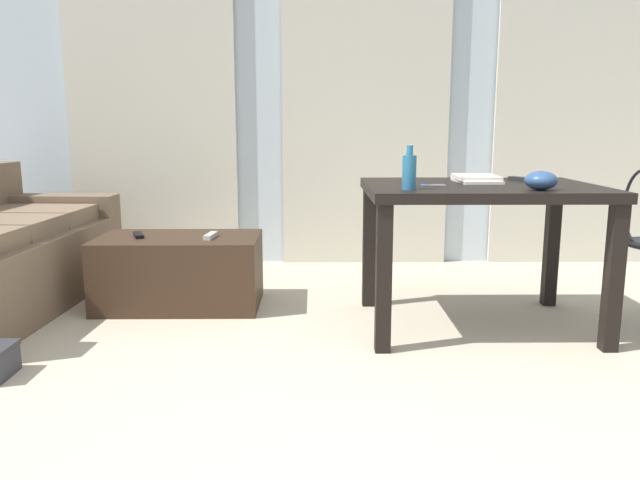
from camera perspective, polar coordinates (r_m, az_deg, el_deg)
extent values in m
plane|color=beige|center=(3.01, 6.86, -9.59)|extent=(7.21, 7.21, 0.00)
cube|color=silver|center=(4.72, 4.17, 12.69)|extent=(6.14, 0.10, 2.42)
cube|color=beige|center=(4.77, -15.26, 10.75)|extent=(1.23, 0.03, 2.16)
cube|color=beige|center=(4.63, 4.23, 11.10)|extent=(1.23, 0.03, 2.16)
cube|color=beige|center=(5.01, 22.70, 10.29)|extent=(1.23, 0.03, 2.16)
cube|color=brown|center=(4.60, -23.60, 2.95)|extent=(0.89, 0.25, 0.15)
cube|color=#7D664F|center=(4.29, -24.86, 2.06)|extent=(0.67, 0.46, 0.10)
cube|color=#382619|center=(3.65, -12.82, -2.83)|extent=(0.91, 0.53, 0.41)
cube|color=black|center=(3.22, 14.64, 4.55)|extent=(1.15, 0.85, 0.05)
cube|color=black|center=(2.82, 5.89, -3.61)|extent=(0.07, 0.07, 0.69)
cube|color=black|center=(3.12, 25.51, -3.22)|extent=(0.07, 0.07, 0.69)
cube|color=black|center=(3.55, 4.55, -0.66)|extent=(0.07, 0.07, 0.69)
cube|color=black|center=(3.79, 20.61, -0.59)|extent=(0.07, 0.07, 0.69)
cylinder|color=black|center=(3.61, 26.13, -3.54)|extent=(0.02, 0.02, 0.44)
cylinder|color=black|center=(3.58, 26.35, 1.61)|extent=(0.02, 0.02, 0.17)
cylinder|color=teal|center=(2.88, 8.25, 6.19)|extent=(0.06, 0.06, 0.16)
cylinder|color=teal|center=(2.88, 8.31, 8.20)|extent=(0.03, 0.03, 0.05)
ellipsoid|color=#2D4C7A|center=(3.02, 19.75, 5.21)|extent=(0.15, 0.15, 0.09)
cube|color=silver|center=(3.34, 14.28, 5.33)|extent=(0.21, 0.29, 0.01)
cube|color=silver|center=(3.35, 14.23, 5.65)|extent=(0.22, 0.29, 0.02)
cube|color=#232326|center=(3.49, 18.12, 5.39)|extent=(0.12, 0.15, 0.02)
cube|color=#9EA0A5|center=(3.12, 10.65, 5.04)|extent=(0.09, 0.04, 0.00)
torus|color=#3372B2|center=(3.09, 9.63, 5.02)|extent=(0.03, 0.03, 0.00)
cube|color=#9EA0A5|center=(3.10, 10.76, 5.01)|extent=(0.09, 0.02, 0.00)
torus|color=#3372B2|center=(3.10, 9.59, 5.03)|extent=(0.03, 0.03, 0.00)
cube|color=#B7B7B2|center=(3.53, -10.07, 0.40)|extent=(0.06, 0.17, 0.02)
cube|color=black|center=(3.66, -16.45, 0.45)|extent=(0.10, 0.16, 0.02)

